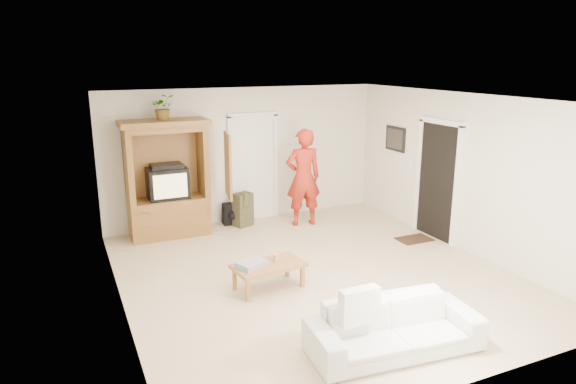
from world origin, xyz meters
name	(u,v)px	position (x,y,z in m)	size (l,w,h in m)	color
floor	(315,274)	(0.00, 0.00, 0.00)	(6.00, 6.00, 0.00)	tan
ceiling	(318,99)	(0.00, 0.00, 2.60)	(6.00, 6.00, 0.00)	white
wall_back	(245,155)	(0.00, 3.00, 1.30)	(5.50, 5.50, 0.00)	silver
wall_front	(467,265)	(0.00, -3.00, 1.30)	(5.50, 5.50, 0.00)	silver
wall_left	(116,214)	(-2.75, 0.00, 1.30)	(6.00, 6.00, 0.00)	silver
wall_right	(464,173)	(2.75, 0.00, 1.30)	(6.00, 6.00, 0.00)	silver
armoire	(169,187)	(-1.58, 2.66, 0.91)	(1.82, 1.14, 2.10)	brown
door_back	(253,169)	(0.15, 2.97, 1.02)	(0.85, 0.05, 2.04)	white
doorway_right	(438,182)	(2.73, 0.60, 1.02)	(0.05, 0.90, 2.04)	black
framed_picture	(395,139)	(2.73, 1.90, 1.60)	(0.03, 0.60, 0.48)	black
doormat	(414,239)	(2.30, 0.60, 0.01)	(0.60, 0.40, 0.02)	#382316
plant	(163,107)	(-1.60, 2.63, 2.32)	(0.40, 0.34, 0.44)	#4C7238
man	(303,177)	(0.88, 2.22, 0.94)	(0.68, 0.45, 1.87)	#A42315
sofa	(394,328)	(-0.16, -2.19, 0.28)	(1.91, 0.75, 0.56)	silver
coffee_table	(269,267)	(-0.81, -0.15, 0.32)	(1.04, 0.65, 0.37)	olive
towel	(252,264)	(-1.06, -0.15, 0.41)	(0.38, 0.28, 0.08)	#FA536D
candle	(276,258)	(-0.68, -0.11, 0.42)	(0.08, 0.08, 0.10)	tan
backpack_black	(231,214)	(-0.39, 2.78, 0.21)	(0.33, 0.20, 0.41)	black
backpack_olive	(243,210)	(-0.21, 2.61, 0.32)	(0.34, 0.25, 0.65)	#47442B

